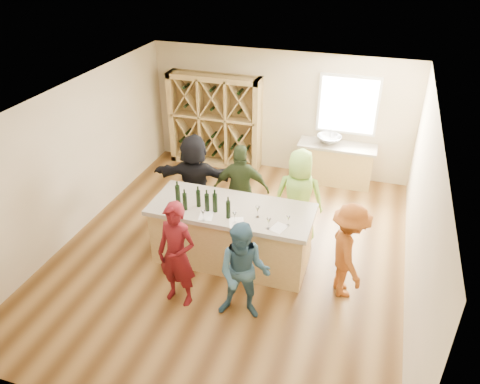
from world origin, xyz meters
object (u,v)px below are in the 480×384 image
(person_far_mid, at_px, (241,190))
(wine_bottle_e, at_px, (215,203))
(person_near_right, at_px, (244,273))
(person_far_left, at_px, (195,180))
(sink, at_px, (329,140))
(person_far_right, at_px, (299,197))
(wine_bottle_c, at_px, (198,199))
(wine_bottle_a, at_px, (178,195))
(wine_bottle_f, at_px, (228,210))
(person_near_left, at_px, (177,255))
(tasting_counter_base, at_px, (232,236))
(person_server, at_px, (348,251))
(wine_rack, at_px, (215,121))
(wine_bottle_b, at_px, (185,202))
(wine_bottle_d, at_px, (207,203))

(person_far_mid, bearing_deg, wine_bottle_e, 74.36)
(person_near_right, relative_size, person_far_left, 0.89)
(sink, xyz_separation_m, person_far_left, (-2.19, -2.42, -0.10))
(person_far_right, bearing_deg, person_far_left, -5.46)
(wine_bottle_c, bearing_deg, wine_bottle_a, -178.36)
(wine_bottle_c, relative_size, person_far_left, 0.16)
(wine_bottle_a, bearing_deg, person_near_right, -35.74)
(person_far_mid, xyz_separation_m, wine_bottle_f, (0.17, -1.22, 0.34))
(wine_bottle_c, height_order, person_near_left, person_near_left)
(tasting_counter_base, relative_size, wine_bottle_a, 7.83)
(wine_bottle_e, xyz_separation_m, person_near_left, (-0.24, -1.00, -0.37))
(wine_bottle_c, relative_size, person_server, 0.18)
(person_server, xyz_separation_m, wine_bottle_f, (-1.91, -0.06, 0.42))
(person_near_left, relative_size, person_near_right, 1.08)
(wine_rack, bearing_deg, wine_bottle_a, -79.19)
(sink, height_order, wine_bottle_c, wine_bottle_c)
(wine_bottle_b, height_order, person_far_mid, person_far_mid)
(wine_bottle_a, height_order, wine_bottle_f, wine_bottle_a)
(wine_bottle_a, distance_m, person_near_left, 1.20)
(person_server, bearing_deg, wine_bottle_c, 66.29)
(wine_rack, bearing_deg, person_far_mid, -60.33)
(person_far_mid, bearing_deg, wine_rack, -71.45)
(wine_bottle_a, xyz_separation_m, person_far_mid, (0.77, 1.06, -0.36))
(person_near_right, bearing_deg, person_far_mid, 101.29)
(wine_rack, xyz_separation_m, tasting_counter_base, (1.58, -3.49, -0.60))
(person_server, relative_size, person_far_left, 0.89)
(wine_bottle_e, relative_size, person_server, 0.20)
(person_near_left, bearing_deg, person_near_right, 7.02)
(wine_rack, xyz_separation_m, wine_bottle_d, (1.24, -3.70, 0.13))
(wine_bottle_b, distance_m, person_near_left, 1.01)
(person_server, distance_m, person_far_mid, 2.39)
(wine_bottle_b, height_order, wine_bottle_c, same)
(sink, relative_size, wine_bottle_c, 1.82)
(wine_bottle_d, relative_size, person_far_left, 0.17)
(wine_bottle_c, bearing_deg, person_server, -2.57)
(wine_rack, height_order, person_far_right, wine_rack)
(sink, bearing_deg, person_far_left, -132.14)
(wine_bottle_c, distance_m, person_server, 2.53)
(wine_bottle_e, distance_m, person_server, 2.22)
(tasting_counter_base, relative_size, person_far_mid, 1.46)
(person_near_right, bearing_deg, wine_bottle_a, 136.97)
(wine_bottle_c, bearing_deg, person_near_right, -43.89)
(wine_rack, xyz_separation_m, person_server, (3.55, -3.72, -0.29))
(person_server, relative_size, person_far_right, 0.89)
(person_server, relative_size, person_far_mid, 0.91)
(sink, distance_m, person_far_left, 3.26)
(person_near_left, height_order, person_near_right, person_near_left)
(wine_bottle_b, relative_size, wine_bottle_e, 0.92)
(wine_bottle_a, relative_size, wine_bottle_b, 1.12)
(wine_bottle_d, distance_m, wine_bottle_e, 0.13)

